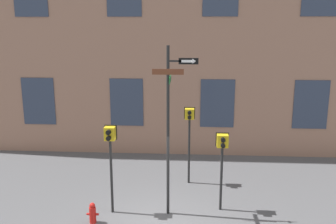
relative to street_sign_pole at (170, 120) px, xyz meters
name	(u,v)px	position (x,y,z in m)	size (l,w,h in m)	color
street_sign_pole	(170,120)	(0.00, 0.00, 0.00)	(1.31, 0.73, 5.16)	black
pedestrian_signal_left	(110,145)	(-1.80, -0.03, -0.80)	(0.37, 0.40, 2.79)	black
pedestrian_signal_right	(222,150)	(1.58, 0.35, -1.01)	(0.40, 0.40, 2.50)	black
pedestrian_signal_across	(189,125)	(0.56, 2.37, -0.76)	(0.39, 0.40, 2.85)	black
fire_hydrant	(93,213)	(-2.25, -0.70, -2.69)	(0.36, 0.20, 0.63)	red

